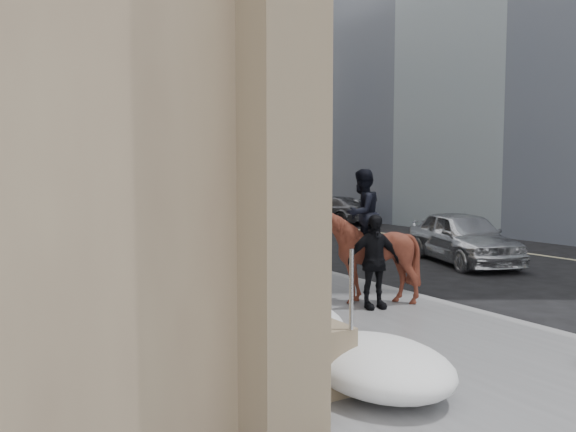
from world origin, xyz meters
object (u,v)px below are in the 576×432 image
object	(u,v)px
mounted_horse_left	(183,237)
pedestrian	(373,261)
car_silver	(463,237)
mounted_horse_right	(364,249)
car_grey	(329,210)

from	to	relation	value
mounted_horse_left	pedestrian	size ratio (longest dim) A/B	1.57
pedestrian	car_silver	distance (m)	6.86
mounted_horse_right	mounted_horse_left	bearing A→B (deg)	-68.45
mounted_horse_right	pedestrian	distance (m)	0.47
mounted_horse_left	mounted_horse_right	distance (m)	4.01
pedestrian	car_grey	xyz separation A→B (m)	(10.11, 15.70, -0.29)
pedestrian	car_grey	distance (m)	18.67
mounted_horse_right	car_silver	xyz separation A→B (m)	(5.93, 2.82, -0.42)
car_grey	mounted_horse_right	bearing A→B (deg)	39.25
car_grey	mounted_horse_left	bearing A→B (deg)	26.62
car_silver	car_grey	xyz separation A→B (m)	(4.07, 12.46, -0.06)
mounted_horse_left	pedestrian	distance (m)	4.29
mounted_horse_right	car_silver	world-z (taller)	mounted_horse_right
pedestrian	car_silver	world-z (taller)	pedestrian
mounted_horse_left	pedestrian	world-z (taller)	mounted_horse_left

